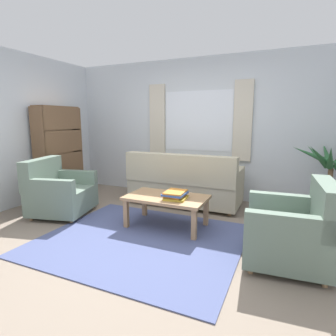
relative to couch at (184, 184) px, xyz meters
The scene contains 11 objects.
ground_plane 1.60m from the couch, 89.12° to the right, with size 6.24×6.24×0.00m, color gray.
wall_back 1.17m from the couch, 88.06° to the left, with size 5.32×0.12×2.60m, color silver.
window_with_curtains 1.25m from the couch, 87.79° to the left, with size 1.98×0.07×1.40m.
area_rug 1.60m from the couch, 89.12° to the right, with size 2.41×2.06×0.01m, color #4C5684.
couch is the anchor object (origin of this frame).
armchair_left 2.05m from the couch, 142.53° to the right, with size 1.00×1.01×0.88m.
armchair_right 2.22m from the couch, 39.00° to the right, with size 0.88×0.90×0.88m.
coffee_table 1.04m from the couch, 82.46° to the right, with size 1.10×0.64×0.44m.
book_stack_on_table 1.14m from the couch, 74.96° to the right, with size 0.30×0.33×0.10m.
potted_plant 2.22m from the couch, ahead, with size 1.15×1.10×1.20m.
bookshelf 2.41m from the couch, 168.48° to the right, with size 0.30×0.94×1.72m.
Camera 1 is at (1.61, -2.77, 1.47)m, focal length 29.17 mm.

